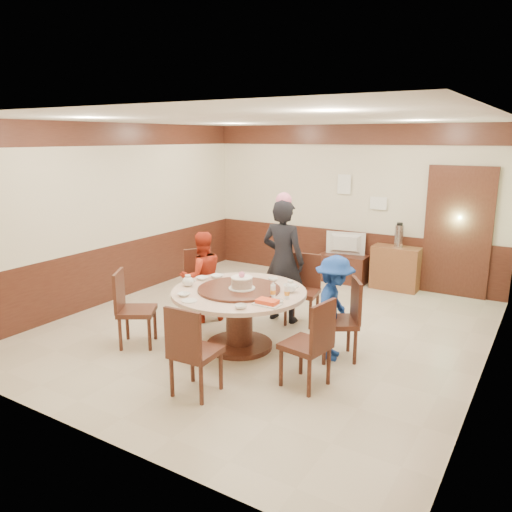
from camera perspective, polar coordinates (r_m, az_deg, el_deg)
The scene contains 31 objects.
room at distance 6.66m, azimuth 1.27°, elevation 0.41°, with size 6.00×6.04×2.84m.
banquet_table at distance 6.20m, azimuth -1.94°, elevation -5.84°, with size 1.66×1.66×0.78m.
chair_0 at distance 6.07m, azimuth 9.46°, elevation -8.75°, with size 0.61×0.61×0.97m.
chair_1 at distance 7.12m, azimuth 5.31°, elevation -5.25°, with size 0.51×0.51×0.97m.
chair_2 at distance 7.45m, azimuth -6.13°, elevation -4.42°, with size 0.61×0.61×0.97m.
chair_3 at distance 6.53m, azimuth -13.58°, elevation -7.35°, with size 0.61×0.61×0.97m.
chair_4 at distance 5.24m, azimuth -6.98°, elevation -12.38°, with size 0.46×0.47×0.97m.
chair_5 at distance 5.38m, azimuth 5.84°, elevation -11.62°, with size 0.51×0.51×0.97m.
person_standing at distance 7.04m, azimuth 3.11°, elevation -0.57°, with size 0.64×0.42×1.75m, color black.
person_red at distance 7.12m, azimuth -6.20°, elevation -2.36°, with size 0.63×0.49×1.30m, color #B52E18.
person_blue at distance 5.95m, azimuth 8.91°, elevation -5.87°, with size 0.81×0.46×1.25m, color #173B96.
birthday_cake at distance 6.08m, azimuth -1.64°, elevation -3.05°, with size 0.32×0.32×0.21m.
teapot_left at distance 6.33m, azimuth -7.78°, elevation -2.90°, with size 0.17×0.15×0.13m, color white.
teapot_right at distance 6.05m, azimuth 3.94°, elevation -3.59°, with size 0.17×0.15×0.13m, color white.
bowl_0 at distance 6.67m, azimuth -4.46°, elevation -2.33°, with size 0.17×0.17×0.04m, color white.
bowl_1 at distance 5.49m, azimuth -1.76°, elevation -5.80°, with size 0.13×0.13×0.04m, color white.
bowl_2 at distance 5.96m, azimuth -8.23°, elevation -4.39°, with size 0.14×0.14×0.04m, color white.
bowl_3 at distance 5.65m, azimuth 2.49°, elevation -5.23°, with size 0.13×0.13×0.04m, color white.
bowl_4 at distance 6.61m, azimuth -6.17°, elevation -2.54°, with size 0.16×0.16×0.04m, color white.
bowl_5 at distance 6.52m, azimuth 1.95°, elevation -2.68°, with size 0.13×0.13×0.04m, color white.
saucer_near at distance 5.77m, azimuth -7.62°, elevation -5.09°, with size 0.18×0.18×0.01m, color white.
saucer_far at distance 6.32m, azimuth 3.96°, elevation -3.35°, with size 0.18×0.18×0.01m, color white.
shrimp_platter at distance 5.59m, azimuth 1.31°, elevation -5.34°, with size 0.30×0.20×0.06m.
bottle_0 at distance 5.82m, azimuth 1.96°, elevation -4.05°, with size 0.06×0.06×0.16m, color white.
bottle_1 at distance 5.79m, azimuth 3.56°, elevation -4.17°, with size 0.06×0.06×0.16m, color white.
tv_stand at distance 9.24m, azimuth 10.01°, elevation -1.37°, with size 0.85×0.45×0.50m, color #421E14.
television at distance 9.14m, azimuth 10.12°, elevation 1.38°, with size 0.71×0.09×0.41m, color gray.
side_cabinet at distance 8.95m, azimuth 15.67°, elevation -1.32°, with size 0.80×0.40×0.75m, color brown.
thermos at distance 8.83m, azimuth 16.03°, elevation 2.21°, with size 0.15×0.15×0.38m, color silver.
notice_left at distance 9.22m, azimuth 10.03°, elevation 8.08°, with size 0.25×0.00×0.35m, color white.
notice_right at distance 9.04m, azimuth 13.80°, elevation 5.87°, with size 0.30×0.00×0.22m, color white.
Camera 1 is at (3.27, -5.59, 2.58)m, focal length 35.00 mm.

